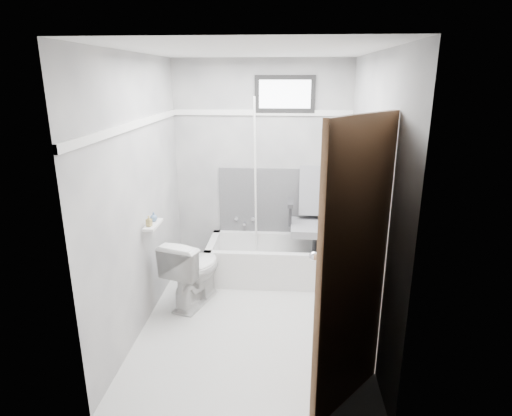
# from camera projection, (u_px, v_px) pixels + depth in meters

# --- Properties ---
(floor) EXTENTS (2.60, 2.60, 0.00)m
(floor) POSITION_uv_depth(u_px,v_px,m) (253.00, 320.00, 4.05)
(floor) COLOR silver
(floor) RESTS_ON ground
(ceiling) EXTENTS (2.60, 2.60, 0.00)m
(ceiling) POSITION_uv_depth(u_px,v_px,m) (253.00, 50.00, 3.34)
(ceiling) COLOR silver
(ceiling) RESTS_ON floor
(wall_back) EXTENTS (2.00, 0.02, 2.40)m
(wall_back) POSITION_uv_depth(u_px,v_px,m) (262.00, 167.00, 4.93)
(wall_back) COLOR slate
(wall_back) RESTS_ON floor
(wall_front) EXTENTS (2.00, 0.02, 2.40)m
(wall_front) POSITION_uv_depth(u_px,v_px,m) (236.00, 259.00, 2.46)
(wall_front) COLOR slate
(wall_front) RESTS_ON floor
(wall_left) EXTENTS (0.02, 2.60, 2.40)m
(wall_left) POSITION_uv_depth(u_px,v_px,m) (140.00, 196.00, 3.76)
(wall_left) COLOR slate
(wall_left) RESTS_ON floor
(wall_right) EXTENTS (0.02, 2.60, 2.40)m
(wall_right) POSITION_uv_depth(u_px,v_px,m) (370.00, 200.00, 3.63)
(wall_right) COLOR slate
(wall_right) RESTS_ON floor
(bathtub) EXTENTS (1.50, 0.70, 0.42)m
(bathtub) POSITION_uv_depth(u_px,v_px,m) (275.00, 260.00, 4.86)
(bathtub) COLOR silver
(bathtub) RESTS_ON floor
(office_chair) EXTENTS (0.66, 0.66, 1.12)m
(office_chair) POSITION_uv_depth(u_px,v_px,m) (316.00, 221.00, 4.72)
(office_chair) COLOR slate
(office_chair) RESTS_ON bathtub
(toilet) EXTENTS (0.60, 0.80, 0.70)m
(toilet) POSITION_uv_depth(u_px,v_px,m) (194.00, 271.00, 4.27)
(toilet) COLOR silver
(toilet) RESTS_ON floor
(door) EXTENTS (0.78, 0.78, 2.00)m
(door) POSITION_uv_depth(u_px,v_px,m) (405.00, 294.00, 2.47)
(door) COLOR #52371E
(door) RESTS_ON floor
(window) EXTENTS (0.66, 0.04, 0.40)m
(window) POSITION_uv_depth(u_px,v_px,m) (285.00, 94.00, 4.66)
(window) COLOR black
(window) RESTS_ON wall_back
(backerboard) EXTENTS (1.50, 0.02, 0.78)m
(backerboard) POSITION_uv_depth(u_px,v_px,m) (283.00, 201.00, 5.03)
(backerboard) COLOR #4C4C4F
(backerboard) RESTS_ON wall_back
(trim_back) EXTENTS (2.00, 0.02, 0.06)m
(trim_back) POSITION_uv_depth(u_px,v_px,m) (262.00, 113.00, 4.74)
(trim_back) COLOR white
(trim_back) RESTS_ON wall_back
(trim_left) EXTENTS (0.02, 2.60, 0.06)m
(trim_left) POSITION_uv_depth(u_px,v_px,m) (136.00, 124.00, 3.58)
(trim_left) COLOR white
(trim_left) RESTS_ON wall_left
(pole) EXTENTS (0.02, 0.35, 1.93)m
(pole) POSITION_uv_depth(u_px,v_px,m) (255.00, 185.00, 4.75)
(pole) COLOR white
(pole) RESTS_ON bathtub
(shelf) EXTENTS (0.10, 0.32, 0.02)m
(shelf) POSITION_uv_depth(u_px,v_px,m) (153.00, 225.00, 3.93)
(shelf) COLOR silver
(shelf) RESTS_ON wall_left
(soap_bottle_a) EXTENTS (0.05, 0.05, 0.10)m
(soap_bottle_a) POSITION_uv_depth(u_px,v_px,m) (149.00, 221.00, 3.83)
(soap_bottle_a) COLOR #9E8C4F
(soap_bottle_a) RESTS_ON shelf
(soap_bottle_b) EXTENTS (0.07, 0.07, 0.09)m
(soap_bottle_b) POSITION_uv_depth(u_px,v_px,m) (154.00, 217.00, 3.97)
(soap_bottle_b) COLOR slate
(soap_bottle_b) RESTS_ON shelf
(faucet) EXTENTS (0.26, 0.10, 0.16)m
(faucet) POSITION_uv_depth(u_px,v_px,m) (245.00, 221.00, 5.11)
(faucet) COLOR silver
(faucet) RESTS_ON wall_back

